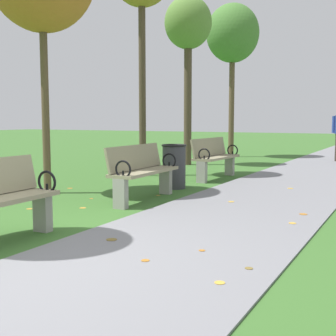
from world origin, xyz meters
The scene contains 7 objects.
ground_plane centered at (0.00, 0.00, 0.00)m, with size 80.00×80.00×0.00m, color #386628.
park_bench_2 centered at (-0.50, 3.13, 0.49)m, with size 0.52×1.61×0.90m.
park_bench_3 centered at (-0.50, 6.19, 0.49)m, with size 0.53×1.62×0.90m.
tree_4 centered at (-2.38, 8.70, 3.87)m, with size 1.33×1.33×4.74m.
tree_5 centered at (-2.24, 11.90, 4.18)m, with size 1.80×1.80×5.22m.
trash_bin centered at (-0.65, 4.53, 0.42)m, with size 0.48×0.48×0.84m.
scattered_leaves centered at (0.41, 2.17, 0.02)m, with size 4.69×8.98×0.02m.
Camera 1 is at (3.31, -3.08, 1.32)m, focal length 48.44 mm.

